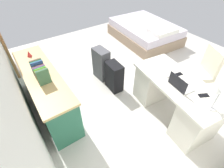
# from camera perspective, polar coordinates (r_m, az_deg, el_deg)

# --- Properties ---
(ground_plane) EXTENTS (5.60, 5.60, 0.00)m
(ground_plane) POSITION_cam_1_polar(r_m,az_deg,el_deg) (3.82, 7.96, 3.67)
(ground_plane) COLOR beige
(desk) EXTENTS (1.51, 0.84, 0.73)m
(desk) POSITION_cam_1_polar(r_m,az_deg,el_deg) (2.86, 20.25, -4.64)
(desk) COLOR silver
(desk) RESTS_ON ground_plane
(office_chair) EXTENTS (0.63, 0.63, 0.94)m
(office_chair) POSITION_cam_1_polar(r_m,az_deg,el_deg) (3.45, 27.46, 2.73)
(office_chair) COLOR black
(office_chair) RESTS_ON ground_plane
(credenza) EXTENTS (1.80, 0.48, 0.77)m
(credenza) POSITION_cam_1_polar(r_m,az_deg,el_deg) (3.00, -21.45, -2.37)
(credenza) COLOR #28664C
(credenza) RESTS_ON ground_plane
(bed) EXTENTS (1.99, 1.53, 0.58)m
(bed) POSITION_cam_1_polar(r_m,az_deg,el_deg) (5.16, 11.15, 17.14)
(bed) COLOR gray
(bed) RESTS_ON ground_plane
(suitcase_black) EXTENTS (0.37, 0.24, 0.58)m
(suitcase_black) POSITION_cam_1_polar(r_m,az_deg,el_deg) (3.23, 0.74, 2.51)
(suitcase_black) COLOR black
(suitcase_black) RESTS_ON ground_plane
(suitcase_spare_grey) EXTENTS (0.37, 0.24, 0.67)m
(suitcase_spare_grey) POSITION_cam_1_polar(r_m,az_deg,el_deg) (3.49, -3.69, 6.83)
(suitcase_spare_grey) COLOR #4C4C51
(suitcase_spare_grey) RESTS_ON ground_plane
(laptop) EXTENTS (0.34, 0.26, 0.21)m
(laptop) POSITION_cam_1_polar(r_m,az_deg,el_deg) (2.51, 22.17, -0.27)
(laptop) COLOR silver
(laptop) RESTS_ON desk
(computer_mouse) EXTENTS (0.07, 0.11, 0.03)m
(computer_mouse) POSITION_cam_1_polar(r_m,az_deg,el_deg) (2.68, 18.85, 2.76)
(computer_mouse) COLOR white
(computer_mouse) RESTS_ON desk
(cell_phone_near_laptop) EXTENTS (0.12, 0.15, 0.01)m
(cell_phone_near_laptop) POSITION_cam_1_polar(r_m,az_deg,el_deg) (2.56, 28.85, -3.42)
(cell_phone_near_laptop) COLOR black
(cell_phone_near_laptop) RESTS_ON desk
(cell_phone_by_mouse) EXTENTS (0.09, 0.15, 0.01)m
(cell_phone_by_mouse) POSITION_cam_1_polar(r_m,az_deg,el_deg) (2.78, 21.69, 3.12)
(cell_phone_by_mouse) COLOR black
(cell_phone_by_mouse) RESTS_ON desk
(desk_lamp) EXTENTS (0.16, 0.11, 0.34)m
(desk_lamp) POSITION_cam_1_polar(r_m,az_deg,el_deg) (2.29, 32.17, -2.15)
(desk_lamp) COLOR silver
(desk_lamp) RESTS_ON desk
(book_row) EXTENTS (0.35, 0.17, 0.24)m
(book_row) POSITION_cam_1_polar(r_m,az_deg,el_deg) (2.60, -23.27, 3.78)
(book_row) COLOR #3C6645
(book_row) RESTS_ON credenza
(figurine_small) EXTENTS (0.08, 0.08, 0.11)m
(figurine_small) POSITION_cam_1_polar(r_m,az_deg,el_deg) (3.22, -26.56, 9.25)
(figurine_small) COLOR red
(figurine_small) RESTS_ON credenza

